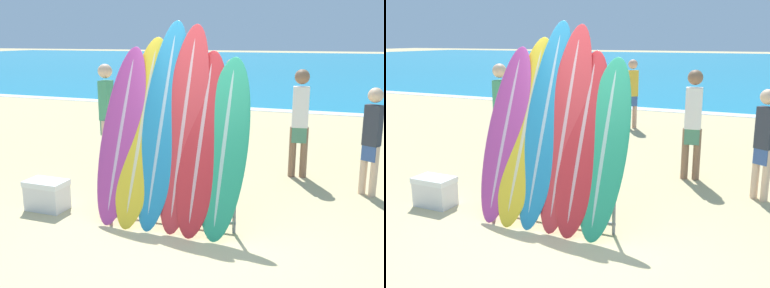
% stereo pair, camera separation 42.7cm
% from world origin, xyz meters
% --- Properties ---
extents(ground_plane, '(160.00, 160.00, 0.00)m').
position_xyz_m(ground_plane, '(0.00, 0.00, 0.00)').
color(ground_plane, tan).
extents(ocean_water, '(120.00, 60.00, 0.01)m').
position_xyz_m(ocean_water, '(0.00, 39.06, 0.00)').
color(ocean_water, teal).
rests_on(ocean_water, ground_plane).
extents(surfboard_rack, '(1.69, 0.04, 0.81)m').
position_xyz_m(surfboard_rack, '(-0.37, 0.44, 0.44)').
color(surfboard_rack, slate).
rests_on(surfboard_rack, ground_plane).
extents(surfboard_slot_0, '(0.55, 0.96, 2.13)m').
position_xyz_m(surfboard_slot_0, '(-1.04, 0.53, 1.06)').
color(surfboard_slot_0, '#B23D8E').
rests_on(surfboard_slot_0, ground_plane).
extents(surfboard_slot_1, '(0.58, 1.09, 2.25)m').
position_xyz_m(surfboard_slot_1, '(-0.78, 0.57, 1.13)').
color(surfboard_slot_1, yellow).
rests_on(surfboard_slot_1, ground_plane).
extents(surfboard_slot_2, '(0.53, 1.09, 2.45)m').
position_xyz_m(surfboard_slot_2, '(-0.51, 0.59, 1.23)').
color(surfboard_slot_2, teal).
rests_on(surfboard_slot_2, ground_plane).
extents(surfboard_slot_3, '(0.54, 0.99, 2.40)m').
position_xyz_m(surfboard_slot_3, '(-0.23, 0.58, 1.20)').
color(surfboard_slot_3, red).
rests_on(surfboard_slot_3, ground_plane).
extents(surfboard_slot_4, '(0.55, 0.96, 2.09)m').
position_xyz_m(surfboard_slot_4, '(0.02, 0.52, 1.05)').
color(surfboard_slot_4, red).
rests_on(surfboard_slot_4, ground_plane).
extents(surfboard_slot_5, '(0.55, 0.87, 2.02)m').
position_xyz_m(surfboard_slot_5, '(0.30, 0.50, 1.01)').
color(surfboard_slot_5, '#289E70').
rests_on(surfboard_slot_5, ground_plane).
extents(person_near_water, '(0.29, 0.23, 1.75)m').
position_xyz_m(person_near_water, '(0.83, 2.94, 0.96)').
color(person_near_water, '#846047').
rests_on(person_near_water, ground_plane).
extents(person_mid_beach, '(0.24, 0.30, 1.81)m').
position_xyz_m(person_mid_beach, '(-2.34, 2.32, 0.99)').
color(person_mid_beach, beige).
rests_on(person_mid_beach, ground_plane).
extents(person_far_left, '(0.28, 0.29, 1.72)m').
position_xyz_m(person_far_left, '(-1.35, 6.58, 0.94)').
color(person_far_left, tan).
rests_on(person_far_left, ground_plane).
extents(person_far_right, '(0.27, 0.24, 1.56)m').
position_xyz_m(person_far_right, '(1.91, 2.40, 0.85)').
color(person_far_right, beige).
rests_on(person_far_right, ground_plane).
extents(cooler_box, '(0.54, 0.34, 0.40)m').
position_xyz_m(cooler_box, '(-2.07, 0.30, 0.20)').
color(cooler_box, silver).
rests_on(cooler_box, ground_plane).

